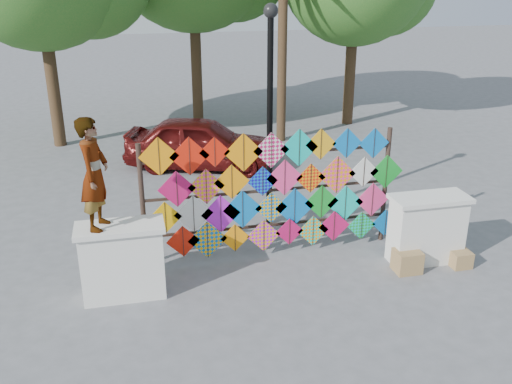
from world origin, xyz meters
TOP-DOWN VIEW (x-y plane):
  - ground at (0.00, 0.00)m, footprint 80.00×80.00m
  - parapet_left at (-2.70, -0.20)m, footprint 1.40×0.65m
  - parapet_right at (2.70, -0.20)m, footprint 1.40×0.65m
  - kite_rack at (0.06, 0.72)m, footprint 4.93×0.24m
  - vendor_woman at (-2.99, -0.20)m, footprint 0.59×0.74m
  - sedan at (-0.57, 5.99)m, footprint 4.33×2.81m
  - lamppost at (0.30, 2.00)m, footprint 0.28×0.28m
  - cardboard_box_near at (2.21, -0.49)m, footprint 0.45×0.40m
  - cardboard_box_far at (3.23, -0.55)m, footprint 0.35×0.33m

SIDE VIEW (x-z plane):
  - ground at x=0.00m, z-range 0.00..0.00m
  - cardboard_box_far at x=3.23m, z-range 0.00..0.30m
  - cardboard_box_near at x=2.21m, z-range 0.00..0.40m
  - parapet_left at x=-2.70m, z-range 0.01..1.29m
  - parapet_right at x=2.70m, z-range 0.01..1.29m
  - sedan at x=-0.57m, z-range 0.00..1.37m
  - kite_rack at x=0.06m, z-range 0.02..2.43m
  - vendor_woman at x=-2.99m, z-range 1.28..3.05m
  - lamppost at x=0.30m, z-range 0.46..4.92m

